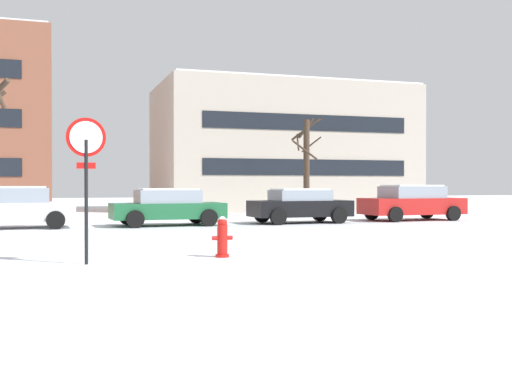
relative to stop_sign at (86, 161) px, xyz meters
name	(u,v)px	position (x,y,z in m)	size (l,w,h in m)	color
ground_plane	(131,255)	(1.00, 1.36, -2.00)	(120.00, 120.00, 0.00)	white
road_surface	(114,240)	(1.00, 5.32, -2.00)	(80.00, 9.93, 0.00)	silver
stop_sign	(86,161)	(0.00, 0.00, 0.00)	(0.76, 0.09, 2.85)	black
fire_hydrant	(222,237)	(2.82, 0.35, -1.56)	(0.44, 0.30, 0.87)	red
parked_car_white	(16,207)	(-1.84, 10.99, -1.25)	(4.00, 2.21, 1.49)	white
parked_car_green	(167,207)	(3.49, 10.81, -1.28)	(4.24, 2.18, 1.41)	#1E6038
parked_car_black	(300,205)	(8.82, 10.71, -1.28)	(4.05, 2.08, 1.39)	black
parked_car_red	(412,202)	(14.16, 11.00, -1.22)	(4.47, 2.22, 1.53)	red
tree_far_mid	(306,164)	(10.94, 15.10, 0.55)	(1.79, 1.81, 4.81)	#423326
building_far_right	(282,148)	(12.98, 23.97, 1.80)	(15.19, 8.63, 7.61)	#B2A899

